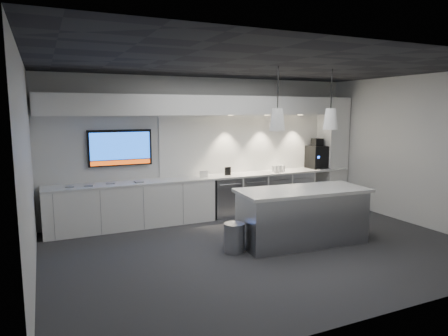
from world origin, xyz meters
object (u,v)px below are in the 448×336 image
bin (234,238)px  wall_tv (120,148)px  coffee_machine (317,156)px  island (302,216)px

bin → wall_tv: bearing=119.3°
bin → coffee_machine: (3.28, 2.16, 0.96)m
island → wall_tv: bearing=140.7°
wall_tv → bin: bearing=-60.7°
bin → island: bearing=-3.7°
wall_tv → bin: wall_tv is taller
island → bin: size_ratio=4.88×
coffee_machine → bin: bearing=-144.8°
wall_tv → coffee_machine: wall_tv is taller
wall_tv → bin: (1.35, -2.41, -1.32)m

